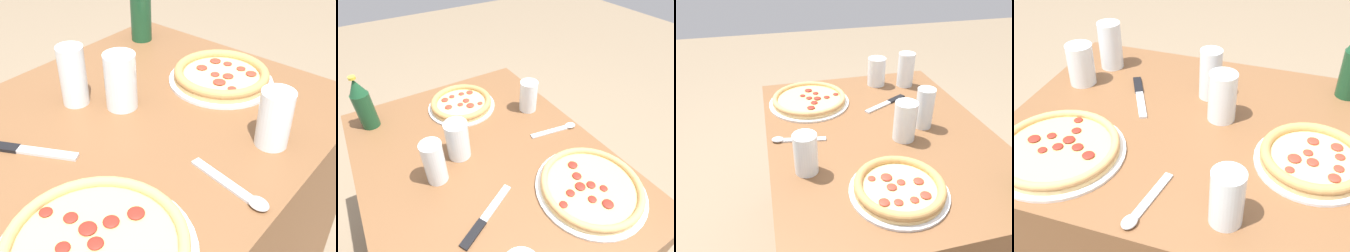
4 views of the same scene
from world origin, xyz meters
TOP-DOWN VIEW (x-y plane):
  - ground_plane at (0.00, 0.00)m, footprint 8.00×8.00m
  - table at (0.00, 0.00)m, footprint 1.04×0.81m
  - pizza_veggie at (0.31, -0.05)m, footprint 0.28×0.28m
  - pizza_margherita at (-0.29, -0.22)m, footprint 0.34×0.34m
  - glass_orange_juice at (0.15, -0.29)m, footprint 0.07×0.07m
  - glass_water at (-0.01, 0.17)m, footprint 0.07×0.07m
  - glass_cola at (0.06, 0.07)m, footprint 0.08×0.08m
  - beer_bottle at (0.39, 0.30)m, footprint 0.07×0.07m
  - knife at (-0.21, 0.11)m, footprint 0.13×0.21m
  - spoon at (-0.02, -0.32)m, footprint 0.06×0.19m

SIDE VIEW (x-z plane):
  - ground_plane at x=0.00m, z-range 0.00..0.00m
  - table at x=0.00m, z-range 0.00..0.70m
  - knife at x=-0.21m, z-range 0.70..0.71m
  - spoon at x=-0.02m, z-range 0.70..0.72m
  - pizza_margherita at x=-0.29m, z-range 0.70..0.74m
  - pizza_veggie at x=0.31m, z-range 0.70..0.74m
  - glass_orange_juice at x=0.15m, z-range 0.70..0.83m
  - glass_cola at x=0.06m, z-range 0.70..0.84m
  - glass_water at x=-0.01m, z-range 0.70..0.85m
  - beer_bottle at x=0.39m, z-range 0.70..0.92m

